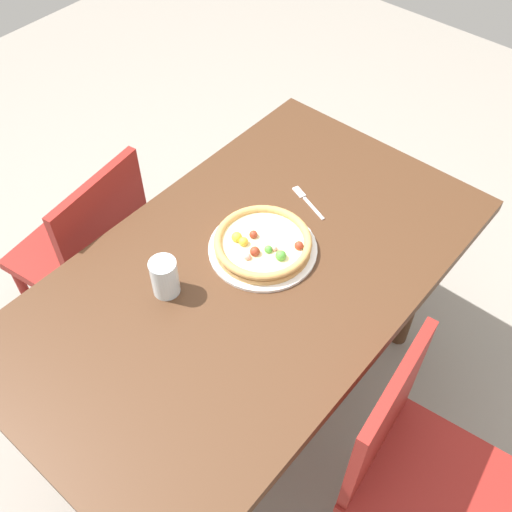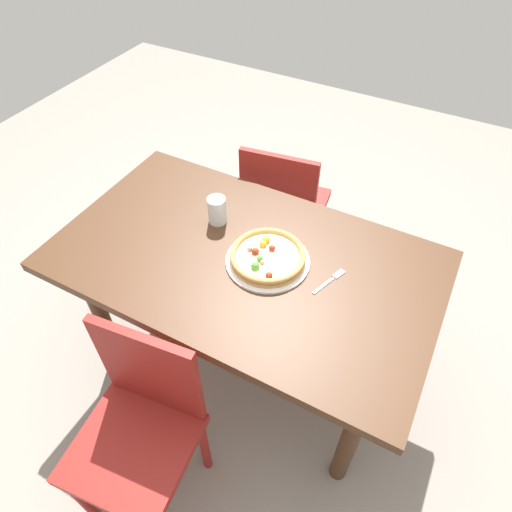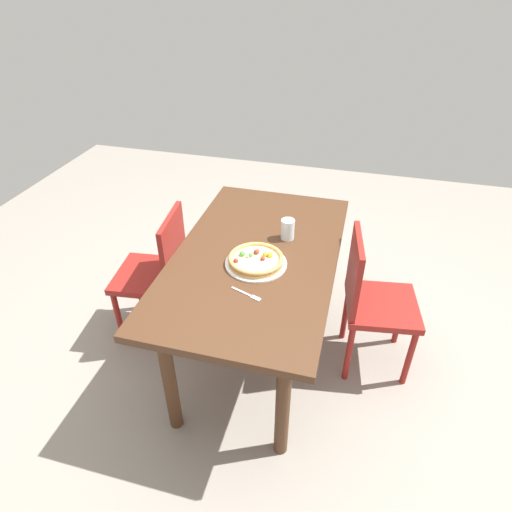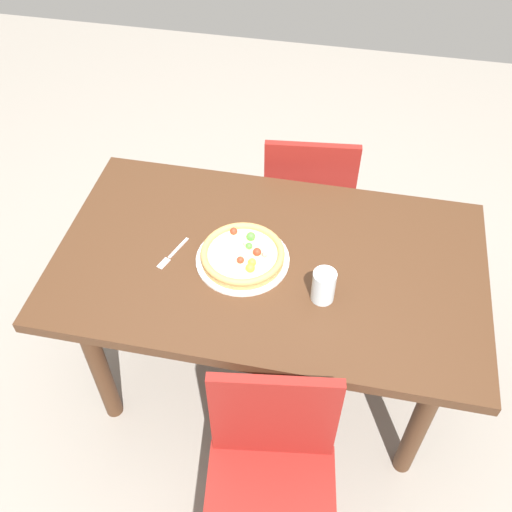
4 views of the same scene
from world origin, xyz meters
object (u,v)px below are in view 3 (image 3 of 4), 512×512
object	(u,v)px
chair_far	(371,299)
fork	(248,295)
dining_table	(256,269)
plate	(256,263)
pizza	(256,259)
drinking_glass	(288,229)
chair_near	(158,271)

from	to	relation	value
chair_far	fork	size ratio (longest dim) A/B	5.50
dining_table	plate	bearing A→B (deg)	14.49
chair_far	plate	xyz separation A→B (m)	(0.22, -0.62, 0.29)
pizza	drinking_glass	xyz separation A→B (m)	(-0.29, 0.11, 0.03)
chair_near	drinking_glass	distance (m)	0.86
dining_table	chair_far	distance (m)	0.68
plate	pizza	xyz separation A→B (m)	(-0.00, -0.00, 0.03)
dining_table	pizza	size ratio (longest dim) A/B	5.14
fork	drinking_glass	distance (m)	0.55
chair_far	pizza	distance (m)	0.73
dining_table	chair_far	xyz separation A→B (m)	(-0.13, 0.64, -0.18)
dining_table	plate	distance (m)	0.14
chair_far	pizza	size ratio (longest dim) A/B	3.06
chair_near	fork	size ratio (longest dim) A/B	5.50
chair_far	drinking_glass	world-z (taller)	drinking_glass
chair_near	fork	bearing A→B (deg)	-126.35
dining_table	chair_near	world-z (taller)	chair_near
drinking_glass	dining_table	bearing A→B (deg)	-33.26
chair_near	plate	distance (m)	0.74
fork	pizza	bearing A→B (deg)	116.49
pizza	chair_far	bearing A→B (deg)	109.29
chair_far	plate	distance (m)	0.72
chair_near	drinking_glass	xyz separation A→B (m)	(-0.14, 0.78, 0.34)
fork	chair_near	bearing A→B (deg)	170.07
dining_table	drinking_glass	distance (m)	0.29
plate	drinking_glass	distance (m)	0.31
chair_near	chair_far	xyz separation A→B (m)	(-0.07, 1.29, 0.00)
dining_table	chair_near	size ratio (longest dim) A/B	1.68
chair_far	drinking_glass	bearing A→B (deg)	-105.91
chair_far	drinking_glass	distance (m)	0.62
pizza	fork	world-z (taller)	pizza
plate	chair_near	bearing A→B (deg)	-102.75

